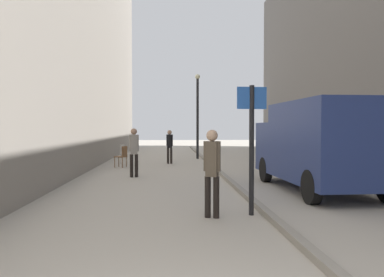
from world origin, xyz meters
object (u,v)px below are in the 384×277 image
at_px(pedestrian_far_crossing, 170,144).
at_px(cafe_chair_near_window, 124,153).
at_px(delivery_van, 318,144).
at_px(lamp_post, 198,110).
at_px(street_sign_post, 252,138).
at_px(pedestrian_mid_block, 212,167).
at_px(pedestrian_main_foreground, 134,149).
at_px(cafe_chair_by_doorway, 122,155).

bearing_deg(pedestrian_far_crossing, cafe_chair_near_window, 17.43).
distance_m(delivery_van, lamp_post, 11.49).
bearing_deg(street_sign_post, pedestrian_far_crossing, -85.06).
height_order(pedestrian_mid_block, pedestrian_far_crossing, pedestrian_mid_block).
distance_m(pedestrian_main_foreground, pedestrian_mid_block, 6.58).
relative_size(pedestrian_mid_block, cafe_chair_by_doorway, 1.83).
height_order(delivery_van, street_sign_post, street_sign_post).
height_order(pedestrian_far_crossing, street_sign_post, street_sign_post).
bearing_deg(lamp_post, pedestrian_main_foreground, -109.98).
bearing_deg(pedestrian_main_foreground, pedestrian_mid_block, -83.62).
bearing_deg(street_sign_post, pedestrian_main_foreground, -67.88).
height_order(pedestrian_mid_block, cafe_chair_by_doorway, pedestrian_mid_block).
distance_m(lamp_post, cafe_chair_near_window, 5.20).
relative_size(pedestrian_main_foreground, cafe_chair_by_doorway, 1.84).
distance_m(pedestrian_mid_block, cafe_chair_near_window, 11.65).
bearing_deg(pedestrian_mid_block, pedestrian_main_foreground, -50.75).
relative_size(lamp_post, cafe_chair_near_window, 5.06).
bearing_deg(lamp_post, street_sign_post, -89.86).
distance_m(pedestrian_main_foreground, street_sign_post, 6.74).
distance_m(pedestrian_far_crossing, delivery_van, 9.27).
xyz_separation_m(pedestrian_main_foreground, cafe_chair_by_doorway, (-0.82, 3.41, -0.45)).
bearing_deg(pedestrian_far_crossing, lamp_post, -102.45).
xyz_separation_m(lamp_post, cafe_chair_near_window, (-3.77, -2.84, -2.18)).
bearing_deg(cafe_chair_near_window, pedestrian_mid_block, 34.18).
bearing_deg(delivery_van, cafe_chair_near_window, 125.17).
height_order(delivery_van, cafe_chair_by_doorway, delivery_van).
bearing_deg(pedestrian_mid_block, street_sign_post, -146.90).
bearing_deg(lamp_post, pedestrian_far_crossing, -119.27).
relative_size(pedestrian_main_foreground, delivery_van, 0.33).
bearing_deg(street_sign_post, delivery_van, -134.90).
relative_size(pedestrian_far_crossing, street_sign_post, 0.63).
bearing_deg(pedestrian_main_foreground, street_sign_post, -76.53).
xyz_separation_m(cafe_chair_near_window, cafe_chair_by_doorway, (0.10, -1.60, 0.00)).
relative_size(pedestrian_main_foreground, pedestrian_mid_block, 1.01).
bearing_deg(cafe_chair_near_window, delivery_van, 56.43).
relative_size(delivery_van, cafe_chair_near_window, 5.65).
bearing_deg(street_sign_post, cafe_chair_by_doorway, -71.97).
height_order(pedestrian_main_foreground, delivery_van, delivery_van).
xyz_separation_m(street_sign_post, cafe_chair_near_window, (-3.81, 11.07, -1.00)).
bearing_deg(street_sign_post, pedestrian_mid_block, 8.89).
bearing_deg(delivery_van, lamp_post, 100.70).
bearing_deg(pedestrian_mid_block, lamp_post, -72.29).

